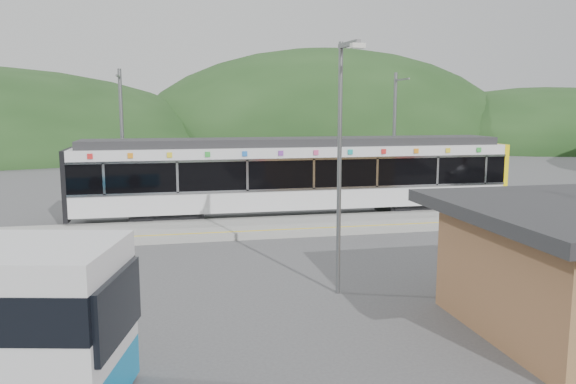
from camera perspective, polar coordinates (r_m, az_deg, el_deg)
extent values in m
plane|color=#4C4C4F|center=(20.86, 1.69, -5.73)|extent=(120.00, 120.00, 0.00)
ellipsoid|color=#1E3D19|center=(76.70, 3.81, 4.61)|extent=(52.00, 39.00, 26.00)
ellipsoid|color=#1E3D19|center=(84.15, 24.41, 4.22)|extent=(44.00, 33.00, 16.00)
cube|color=#9E9E99|center=(23.97, -0.17, -3.50)|extent=(26.00, 3.20, 0.30)
cube|color=yellow|center=(22.69, 0.50, -3.78)|extent=(26.00, 0.10, 0.01)
cube|color=black|center=(26.10, -12.20, -2.36)|extent=(3.20, 2.20, 0.56)
cube|color=black|center=(28.64, 12.56, -1.42)|extent=(3.20, 2.20, 0.56)
cube|color=silver|center=(26.61, 0.77, -0.35)|extent=(20.00, 2.90, 0.92)
cube|color=black|center=(26.46, 0.77, 2.19)|extent=(20.00, 2.96, 1.45)
cube|color=silver|center=(25.09, 1.53, 0.29)|extent=(20.00, 0.05, 0.10)
cube|color=silver|center=(24.94, 1.54, 3.36)|extent=(20.00, 0.05, 0.10)
cube|color=silver|center=(26.37, 0.78, 4.24)|extent=(20.00, 2.90, 0.45)
cube|color=#2D2D30|center=(26.34, 0.78, 5.12)|extent=(19.40, 2.50, 0.36)
cube|color=yellow|center=(30.36, 19.76, 1.88)|extent=(0.24, 2.92, 3.00)
cube|color=black|center=(26.21, -21.31, 0.83)|extent=(0.20, 2.92, 3.00)
cube|color=silver|center=(24.47, -18.21, 1.25)|extent=(0.10, 0.05, 1.35)
cube|color=silver|center=(24.33, -11.17, 1.48)|extent=(0.10, 0.05, 1.35)
cube|color=silver|center=(24.55, -4.15, 1.68)|extent=(0.10, 0.05, 1.35)
cube|color=silver|center=(25.13, 2.64, 1.85)|extent=(0.10, 0.05, 1.35)
cube|color=silver|center=(26.04, 9.05, 1.98)|extent=(0.10, 0.05, 1.35)
cube|color=silver|center=(27.26, 14.95, 2.09)|extent=(0.10, 0.05, 1.35)
cube|color=silver|center=(28.47, 19.45, 2.15)|extent=(0.10, 0.05, 1.35)
cube|color=red|center=(24.45, -19.48, 3.44)|extent=(0.22, 0.04, 0.22)
cube|color=orange|center=(24.29, -15.73, 3.58)|extent=(0.22, 0.04, 0.22)
cube|color=yellow|center=(24.24, -11.95, 3.70)|extent=(0.22, 0.04, 0.22)
cube|color=green|center=(24.29, -8.17, 3.81)|extent=(0.22, 0.04, 0.22)
cube|color=blue|center=(24.45, -4.41, 3.90)|extent=(0.22, 0.04, 0.22)
cube|color=purple|center=(24.71, -0.73, 3.97)|extent=(0.22, 0.04, 0.22)
cube|color=#E54C8C|center=(25.07, 2.87, 4.02)|extent=(0.22, 0.04, 0.22)
cube|color=#19A5A5|center=(25.53, 6.35, 4.06)|extent=(0.22, 0.04, 0.22)
cube|color=red|center=(26.07, 9.70, 4.08)|extent=(0.22, 0.04, 0.22)
cube|color=orange|center=(26.70, 12.91, 4.09)|extent=(0.22, 0.04, 0.22)
cube|color=yellow|center=(27.41, 15.95, 4.09)|extent=(0.22, 0.04, 0.22)
cube|color=green|center=(28.19, 18.84, 4.07)|extent=(0.22, 0.04, 0.22)
cylinder|color=slate|center=(28.38, -16.47, 4.85)|extent=(0.18, 0.18, 7.00)
cube|color=slate|center=(27.58, -16.87, 11.19)|extent=(0.08, 1.80, 0.08)
cylinder|color=slate|center=(30.66, 10.72, 5.29)|extent=(0.18, 0.18, 7.00)
cube|color=slate|center=(29.91, 11.48, 11.14)|extent=(0.08, 1.80, 0.08)
cylinder|color=black|center=(11.12, -25.17, -17.27)|extent=(1.40, 2.65, 0.86)
cylinder|color=slate|center=(15.28, 5.23, 2.08)|extent=(0.12, 0.12, 6.85)
cube|color=slate|center=(14.78, 6.02, 14.73)|extent=(0.25, 1.15, 0.12)
cube|color=silver|center=(14.29, 6.66, 14.57)|extent=(0.37, 0.22, 0.12)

